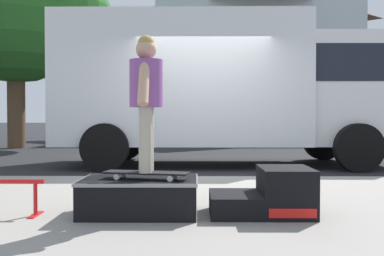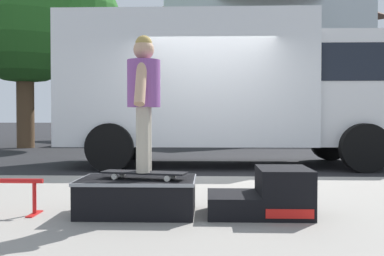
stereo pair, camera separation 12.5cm
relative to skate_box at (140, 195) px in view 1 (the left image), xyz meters
name	(u,v)px [view 1 (the left image)]	position (x,y,z in m)	size (l,w,h in m)	color
ground_plane	(205,179)	(0.66, 3.16, -0.30)	(140.00, 140.00, 0.00)	black
sidewalk_slab	(211,217)	(0.66, 0.16, -0.24)	(50.00, 5.00, 0.12)	gray
skate_box	(140,195)	(0.00, 0.00, 0.00)	(1.07, 0.68, 0.33)	black
kicker_ramp	(270,195)	(1.20, 0.00, 0.00)	(0.93, 0.62, 0.43)	black
skateboard	(146,173)	(0.07, -0.05, 0.21)	(0.80, 0.36, 0.07)	black
skater_kid	(146,92)	(0.07, -0.05, 0.95)	(0.30, 0.63, 1.23)	#B7AD99
box_truck	(228,84)	(1.19, 5.36, 1.40)	(6.91, 2.63, 3.05)	white
street_tree_main	(25,6)	(-5.03, 10.44, 4.31)	(5.80, 5.27, 7.40)	brown
house_behind	(251,53)	(3.28, 18.71, 3.94)	(9.54, 8.23, 8.40)	silver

